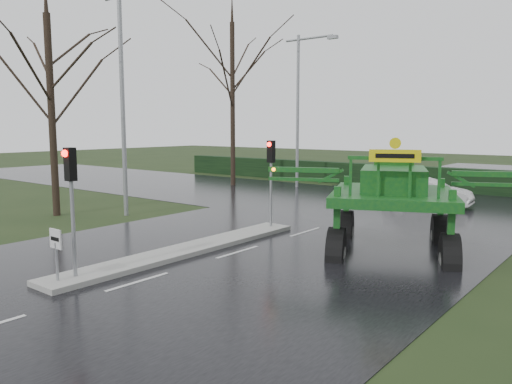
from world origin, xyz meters
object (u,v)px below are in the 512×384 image
Objects in this scene: crop_sprayer at (338,186)px; street_light_left_far at (302,97)px; street_light_left_near at (126,82)px; traffic_signal_near at (71,184)px; white_sedan at (428,206)px; keep_left_sign at (56,246)px; traffic_signal_mid at (271,165)px.

street_light_left_far is at bearing 103.79° from crop_sprayer.
street_light_left_far is (0.00, 14.00, 0.00)m from street_light_left_near.
street_light_left_far is (-6.89, 21.01, 3.40)m from traffic_signal_near.
white_sedan is (9.57, 11.35, -5.99)m from street_light_left_near.
keep_left_sign is 0.32× the size of white_sedan.
white_sedan is (2.67, 9.86, -2.59)m from traffic_signal_mid.
street_light_left_near is 16.01m from white_sedan.
keep_left_sign is 0.17× the size of crop_sprayer.
street_light_left_near is (-6.89, 7.01, 3.40)m from traffic_signal_near.
street_light_left_near is at bearing -167.79° from traffic_signal_mid.
traffic_signal_mid is 0.46× the size of crop_sprayer.
street_light_left_near is at bearing -90.00° from street_light_left_far.
keep_left_sign is at bearing -90.00° from traffic_signal_near.
street_light_left_far is at bearing 118.86° from traffic_signal_mid.
keep_left_sign is 11.32m from street_light_left_near.
traffic_signal_near is 0.83× the size of white_sedan.
white_sedan is at bearing 72.70° from crop_sprayer.
keep_left_sign is 0.38× the size of traffic_signal_near.
white_sedan is (2.67, 18.36, -2.59)m from traffic_signal_near.
white_sedan is at bearing 81.93° from keep_left_sign.
street_light_left_near is 1.30× the size of crop_sprayer.
traffic_signal_mid is 0.35× the size of street_light_left_far.
crop_sprayer is 11.84m from white_sedan.
street_light_left_far reaches higher than white_sedan.
street_light_left_near is (-6.89, 7.50, 4.93)m from keep_left_sign.
white_sedan is at bearing 49.87° from street_light_left_near.
traffic_signal_near is 7.86m from crop_sprayer.
street_light_left_near reaches higher than traffic_signal_mid.
crop_sprayer reaches higher than white_sedan.
street_light_left_near is at bearing 134.53° from traffic_signal_near.
keep_left_sign is 9.12m from traffic_signal_mid.
traffic_signal_near and traffic_signal_mid have the same top height.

